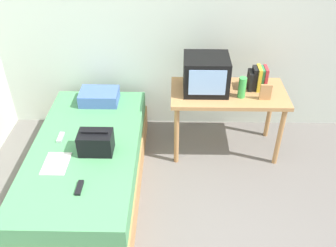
% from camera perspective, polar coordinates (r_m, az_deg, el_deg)
% --- Properties ---
extents(wall_back, '(5.20, 0.10, 2.60)m').
position_cam_1_polar(wall_back, '(4.01, 1.41, 16.15)').
color(wall_back, silver).
rests_on(wall_back, ground).
extents(bed, '(1.00, 2.00, 0.48)m').
position_cam_1_polar(bed, '(3.65, -12.19, -6.29)').
color(bed, '#B27F4C').
rests_on(bed, ground).
extents(desk, '(1.16, 0.60, 0.72)m').
position_cam_1_polar(desk, '(3.84, 9.19, 3.70)').
color(desk, '#B27F4C').
rests_on(desk, ground).
extents(tv, '(0.44, 0.39, 0.36)m').
position_cam_1_polar(tv, '(3.70, 5.85, 7.54)').
color(tv, black).
rests_on(tv, desk).
extents(water_bottle, '(0.08, 0.08, 0.21)m').
position_cam_1_polar(water_bottle, '(3.67, 11.31, 5.44)').
color(water_bottle, green).
rests_on(water_bottle, desk).
extents(book_row, '(0.18, 0.17, 0.24)m').
position_cam_1_polar(book_row, '(3.85, 13.58, 6.72)').
color(book_row, black).
rests_on(book_row, desk).
extents(picture_frame, '(0.11, 0.02, 0.16)m').
position_cam_1_polar(picture_frame, '(3.69, 14.76, 4.67)').
color(picture_frame, '#B27F4C').
rests_on(picture_frame, desk).
extents(pillow, '(0.41, 0.29, 0.13)m').
position_cam_1_polar(pillow, '(4.06, -10.50, 4.07)').
color(pillow, '#4766AD').
rests_on(pillow, bed).
extents(handbag, '(0.30, 0.20, 0.23)m').
position_cam_1_polar(handbag, '(3.34, -11.02, -2.87)').
color(handbag, black).
rests_on(handbag, bed).
extents(magazine, '(0.21, 0.29, 0.01)m').
position_cam_1_polar(magazine, '(3.35, -16.79, -5.89)').
color(magazine, white).
rests_on(magazine, bed).
extents(remote_dark, '(0.04, 0.16, 0.02)m').
position_cam_1_polar(remote_dark, '(3.07, -13.45, -9.55)').
color(remote_dark, black).
rests_on(remote_dark, bed).
extents(remote_silver, '(0.04, 0.14, 0.02)m').
position_cam_1_polar(remote_silver, '(3.63, -16.17, -2.04)').
color(remote_silver, '#B7B7BC').
rests_on(remote_silver, bed).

